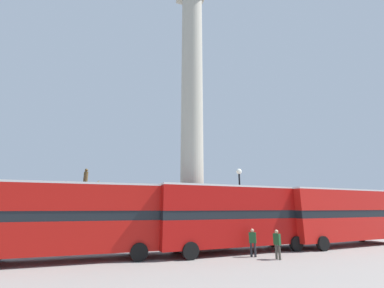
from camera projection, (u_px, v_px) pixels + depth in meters
The scene contains 9 objects.
ground_plane at pixel (192, 246), 20.31m from camera, with size 200.00×200.00×0.00m, color gray.
monument_column at pixel (192, 120), 22.86m from camera, with size 4.51×4.51×25.67m.
bus_a at pixel (341, 214), 21.03m from camera, with size 11.10×3.41×4.41m.
bus_b at pixel (72, 217), 14.99m from camera, with size 10.96×2.92×4.37m.
bus_c at pixel (236, 215), 18.02m from camera, with size 11.51×3.38×4.43m.
equestrian_statue at pixel (81, 223), 21.04m from camera, with size 4.68×4.33×6.22m.
street_lamp at pixel (240, 199), 20.95m from camera, with size 0.46×0.46×6.12m.
pedestrian_near_lamp at pixel (253, 241), 15.97m from camera, with size 0.45×0.40×1.66m.
pedestrian_by_plinth at pixel (277, 243), 15.17m from camera, with size 0.27×0.46×1.66m.
Camera 1 is at (-6.99, -20.50, 2.94)m, focal length 24.00 mm.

